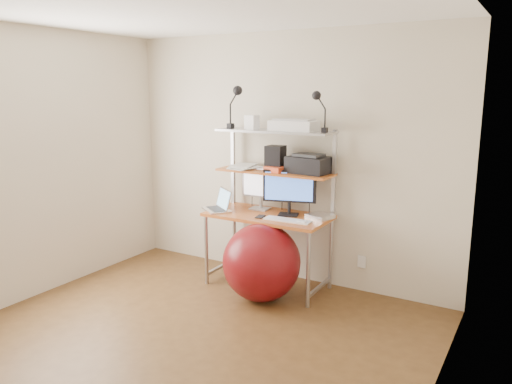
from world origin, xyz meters
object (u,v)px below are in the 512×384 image
Objects in this scene: monitor_black at (289,189)px; exercise_ball at (262,262)px; laptop at (220,206)px; printer at (309,164)px; monitor_silver at (261,185)px.

exercise_ball is (-0.08, -0.40, -0.64)m from monitor_black.
laptop is 0.99m from printer.
laptop is at bearing 177.01° from monitor_black.
monitor_silver is 0.91× the size of monitor_black.
monitor_black is at bearing 78.64° from exercise_ball.
monitor_black reaches higher than monitor_silver.
printer is (0.84, 0.27, 0.45)m from laptop.
laptop is (-0.33, -0.25, -0.20)m from monitor_silver.
laptop is 0.96× the size of printer.
monitor_black is 0.30m from printer.
printer is at bearing 53.29° from laptop.
exercise_ball is at bearing -109.63° from printer.
monitor_silver is 0.57m from printer.
printer reaches higher than laptop.
exercise_ball is at bearing -118.46° from monitor_black.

